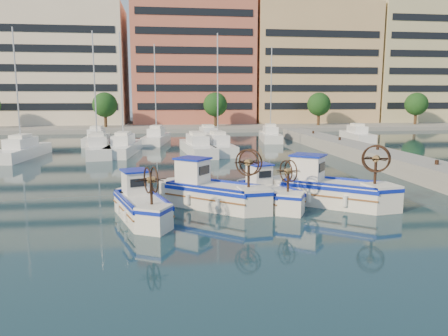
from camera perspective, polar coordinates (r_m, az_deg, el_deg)
ground at (r=20.89m, az=4.42°, el=-6.05°), size 300.00×300.00×0.00m
quay at (r=32.98m, az=24.05°, el=-0.08°), size 3.00×60.00×1.20m
waterfront at (r=85.98m, az=1.52°, el=13.05°), size 180.00×40.00×25.60m
yacht_marina at (r=47.64m, az=-5.74°, el=3.26°), size 40.29×20.57×11.50m
fishing_boat_a at (r=20.28m, az=-10.80°, el=-4.51°), size 2.89×4.43×2.68m
fishing_boat_b at (r=22.01m, az=-1.65°, el=-2.95°), size 4.93×4.54×3.09m
fishing_boat_c at (r=22.58m, az=5.82°, el=-3.05°), size 2.82×4.25×2.57m
fishing_boat_d at (r=23.12m, az=13.64°, el=-2.52°), size 5.20×4.62×3.22m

